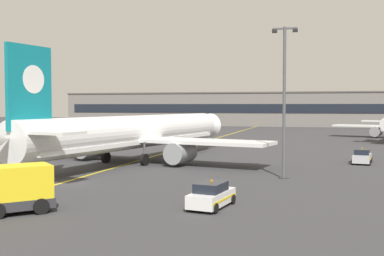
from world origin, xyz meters
TOP-DOWN VIEW (x-y plane):
  - ground_plane at (0.00, 0.00)m, footprint 400.00×400.00m
  - taxiway_centreline at (0.00, 30.00)m, footprint 5.38×179.94m
  - airliner_foreground at (-0.22, 15.60)m, footprint 32.28×41.12m
  - apron_lamp_post at (17.17, 7.94)m, footprint 2.24×0.90m
  - service_car_third at (25.06, 21.16)m, footprint 2.56×4.44m
  - service_car_fourth at (13.48, -5.64)m, footprint 2.60×4.45m
  - safety_cone_by_nose_gear at (0.81, 32.33)m, footprint 0.44×0.44m
  - safety_cone_by_port_wing at (-17.23, 18.73)m, footprint 0.44×0.44m
  - terminal_building at (-1.63, 117.69)m, footprint 121.94×12.40m

SIDE VIEW (x-z plane):
  - ground_plane at x=0.00m, z-range 0.00..0.00m
  - taxiway_centreline at x=0.00m, z-range 0.00..0.01m
  - safety_cone_by_nose_gear at x=0.81m, z-range -0.02..0.53m
  - safety_cone_by_port_wing at x=-17.23m, z-range -0.02..0.53m
  - service_car_third at x=25.06m, z-range -0.13..1.66m
  - service_car_fourth at x=13.48m, z-range -0.13..1.66m
  - airliner_foreground at x=-0.22m, z-range -2.46..9.19m
  - terminal_building at x=-1.63m, z-range 0.01..10.79m
  - apron_lamp_post at x=17.17m, z-range 0.31..13.83m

